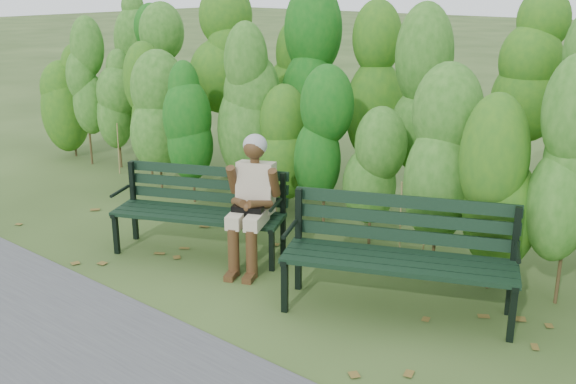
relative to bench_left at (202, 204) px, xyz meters
The scene contains 6 objects.
ground 1.06m from the bench_left, 10.42° to the right, with size 80.00×80.00×0.00m, color #30451C.
hedge_band 2.08m from the bench_left, 61.15° to the left, with size 11.04×1.67×2.42m.
leaf_litter 1.35m from the bench_left, 12.99° to the right, with size 5.96×2.28×0.01m.
bench_left is the anchor object (origin of this frame).
bench_right 2.09m from the bench_left, ahead, with size 1.89×1.27×0.90m.
seated_woman 0.62m from the bench_left, ahead, with size 0.59×0.76×1.21m.
Camera 1 is at (3.61, -4.02, 2.57)m, focal length 42.00 mm.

